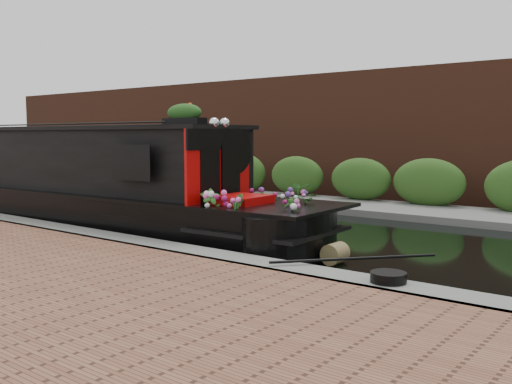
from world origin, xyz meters
The scene contains 8 objects.
ground centered at (0.00, 0.00, 0.00)m, with size 80.00×80.00×0.00m, color black.
near_bank_coping centered at (0.00, -3.30, 0.00)m, with size 40.00×0.60×0.50m, color slate.
far_bank_path centered at (0.00, 4.20, 0.00)m, with size 40.00×2.40×0.34m, color slate.
far_hedge centered at (0.00, 5.10, 0.00)m, with size 40.00×1.10×2.80m, color #2D541C.
far_brick_wall centered at (0.00, 7.20, 0.00)m, with size 40.00×1.00×8.00m, color #562C1D.
narrowboat centered at (-3.13, -1.83, 0.83)m, with size 12.04×2.62×2.79m.
rope_fender centered at (3.35, -1.83, 0.16)m, with size 0.33×0.33×0.37m, color olive.
coiled_mooring_rope centered at (4.89, -3.24, 0.31)m, with size 0.43×0.43×0.12m, color black.
Camera 1 is at (7.73, -9.41, 1.98)m, focal length 40.00 mm.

